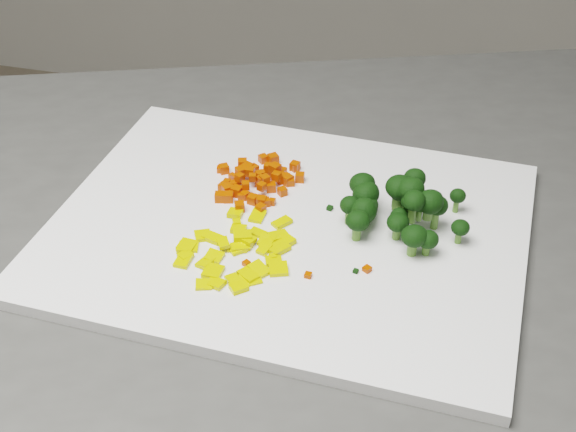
% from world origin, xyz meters
% --- Properties ---
extents(cutting_board, '(0.45, 0.36, 0.01)m').
position_xyz_m(cutting_board, '(0.07, 0.17, 0.91)').
color(cutting_board, white).
rests_on(cutting_board, counter_block).
extents(carrot_pile, '(0.10, 0.10, 0.03)m').
position_xyz_m(carrot_pile, '(0.03, 0.22, 0.93)').
color(carrot_pile, '#C52F02').
rests_on(carrot_pile, cutting_board).
extents(pepper_pile, '(0.11, 0.11, 0.02)m').
position_xyz_m(pepper_pile, '(0.04, 0.12, 0.92)').
color(pepper_pile, '#D9C40B').
rests_on(pepper_pile, cutting_board).
extents(broccoli_pile, '(0.12, 0.12, 0.05)m').
position_xyz_m(broccoli_pile, '(0.18, 0.20, 0.94)').
color(broccoli_pile, black).
rests_on(broccoli_pile, cutting_board).
extents(carrot_cube_0, '(0.01, 0.01, 0.01)m').
position_xyz_m(carrot_cube_0, '(0.04, 0.19, 0.92)').
color(carrot_cube_0, '#C52F02').
rests_on(carrot_cube_0, carrot_pile).
extents(carrot_cube_1, '(0.01, 0.01, 0.01)m').
position_xyz_m(carrot_cube_1, '(-0.00, 0.22, 0.91)').
color(carrot_cube_1, '#C52F02').
rests_on(carrot_cube_1, carrot_pile).
extents(carrot_cube_2, '(0.01, 0.01, 0.01)m').
position_xyz_m(carrot_cube_2, '(-0.01, 0.24, 0.92)').
color(carrot_cube_2, '#C52F02').
rests_on(carrot_cube_2, carrot_pile).
extents(carrot_cube_3, '(0.01, 0.01, 0.01)m').
position_xyz_m(carrot_cube_3, '(0.02, 0.27, 0.92)').
color(carrot_cube_3, '#C52F02').
rests_on(carrot_cube_3, carrot_pile).
extents(carrot_cube_4, '(0.01, 0.01, 0.01)m').
position_xyz_m(carrot_cube_4, '(0.04, 0.21, 0.92)').
color(carrot_cube_4, '#C52F02').
rests_on(carrot_cube_4, carrot_pile).
extents(carrot_cube_5, '(0.01, 0.01, 0.01)m').
position_xyz_m(carrot_cube_5, '(0.02, 0.23, 0.92)').
color(carrot_cube_5, '#C52F02').
rests_on(carrot_cube_5, carrot_pile).
extents(carrot_cube_6, '(0.01, 0.01, 0.01)m').
position_xyz_m(carrot_cube_6, '(0.01, 0.22, 0.92)').
color(carrot_cube_6, '#C52F02').
rests_on(carrot_cube_6, carrot_pile).
extents(carrot_cube_7, '(0.01, 0.01, 0.01)m').
position_xyz_m(carrot_cube_7, '(0.03, 0.19, 0.92)').
color(carrot_cube_7, '#C52F02').
rests_on(carrot_cube_7, carrot_pile).
extents(carrot_cube_8, '(0.01, 0.01, 0.01)m').
position_xyz_m(carrot_cube_8, '(0.04, 0.24, 0.92)').
color(carrot_cube_8, '#C52F02').
rests_on(carrot_cube_8, carrot_pile).
extents(carrot_cube_9, '(0.01, 0.01, 0.01)m').
position_xyz_m(carrot_cube_9, '(0.01, 0.21, 0.92)').
color(carrot_cube_9, '#C52F02').
rests_on(carrot_cube_9, carrot_pile).
extents(carrot_cube_10, '(0.01, 0.01, 0.01)m').
position_xyz_m(carrot_cube_10, '(0.01, 0.23, 0.92)').
color(carrot_cube_10, '#C52F02').
rests_on(carrot_cube_10, carrot_pile).
extents(carrot_cube_11, '(0.01, 0.01, 0.01)m').
position_xyz_m(carrot_cube_11, '(0.03, 0.23, 0.92)').
color(carrot_cube_11, '#C52F02').
rests_on(carrot_cube_11, carrot_pile).
extents(carrot_cube_12, '(0.01, 0.01, 0.01)m').
position_xyz_m(carrot_cube_12, '(0.00, 0.25, 0.92)').
color(carrot_cube_12, '#C52F02').
rests_on(carrot_cube_12, carrot_pile).
extents(carrot_cube_13, '(0.01, 0.01, 0.01)m').
position_xyz_m(carrot_cube_13, '(0.04, 0.22, 0.92)').
color(carrot_cube_13, '#C52F02').
rests_on(carrot_cube_13, carrot_pile).
extents(carrot_cube_14, '(0.01, 0.01, 0.01)m').
position_xyz_m(carrot_cube_14, '(0.02, 0.18, 0.92)').
color(carrot_cube_14, '#C52F02').
rests_on(carrot_cube_14, carrot_pile).
extents(carrot_cube_15, '(0.01, 0.01, 0.01)m').
position_xyz_m(carrot_cube_15, '(0.02, 0.21, 0.92)').
color(carrot_cube_15, '#C52F02').
rests_on(carrot_cube_15, carrot_pile).
extents(carrot_cube_16, '(0.01, 0.01, 0.01)m').
position_xyz_m(carrot_cube_16, '(0.07, 0.24, 0.92)').
color(carrot_cube_16, '#C52F02').
rests_on(carrot_cube_16, carrot_pile).
extents(carrot_cube_17, '(0.01, 0.01, 0.01)m').
position_xyz_m(carrot_cube_17, '(0.05, 0.25, 0.92)').
color(carrot_cube_17, '#C52F02').
rests_on(carrot_cube_17, carrot_pile).
extents(carrot_cube_18, '(0.01, 0.01, 0.01)m').
position_xyz_m(carrot_cube_18, '(0.02, 0.24, 0.92)').
color(carrot_cube_18, '#C52F02').
rests_on(carrot_cube_18, carrot_pile).
extents(carrot_cube_19, '(0.01, 0.01, 0.01)m').
position_xyz_m(carrot_cube_19, '(0.01, 0.19, 0.92)').
color(carrot_cube_19, '#C52F02').
rests_on(carrot_cube_19, carrot_pile).
extents(carrot_cube_20, '(0.01, 0.01, 0.01)m').
position_xyz_m(carrot_cube_20, '(0.01, 0.24, 0.92)').
color(carrot_cube_20, '#C52F02').
rests_on(carrot_cube_20, carrot_pile).
extents(carrot_cube_21, '(0.01, 0.01, 0.01)m').
position_xyz_m(carrot_cube_21, '(0.01, 0.23, 0.92)').
color(carrot_cube_21, '#C52F02').
rests_on(carrot_cube_21, carrot_pile).
extents(carrot_cube_22, '(0.01, 0.01, 0.01)m').
position_xyz_m(carrot_cube_22, '(0.05, 0.24, 0.92)').
color(carrot_cube_22, '#C52F02').
rests_on(carrot_cube_22, carrot_pile).
extents(carrot_cube_23, '(0.01, 0.01, 0.01)m').
position_xyz_m(carrot_cube_23, '(0.06, 0.26, 0.92)').
color(carrot_cube_23, '#C52F02').
rests_on(carrot_cube_23, carrot_pile).
extents(carrot_cube_24, '(0.01, 0.01, 0.01)m').
position_xyz_m(carrot_cube_24, '(0.02, 0.23, 0.92)').
color(carrot_cube_24, '#C52F02').
rests_on(carrot_cube_24, carrot_pile).
extents(carrot_cube_25, '(0.01, 0.01, 0.01)m').
position_xyz_m(carrot_cube_25, '(0.06, 0.23, 0.92)').
color(carrot_cube_25, '#C52F02').
rests_on(carrot_cube_25, carrot_pile).
extents(carrot_cube_26, '(0.01, 0.01, 0.01)m').
position_xyz_m(carrot_cube_26, '(0.03, 0.25, 0.91)').
color(carrot_cube_26, '#C52F02').
rests_on(carrot_cube_26, carrot_pile).
extents(carrot_cube_27, '(0.01, 0.01, 0.01)m').
position_xyz_m(carrot_cube_27, '(0.02, 0.20, 0.91)').
color(carrot_cube_27, '#C52F02').
rests_on(carrot_cube_27, carrot_pile).
extents(carrot_cube_28, '(0.01, 0.01, 0.01)m').
position_xyz_m(carrot_cube_28, '(-0.02, 0.24, 0.91)').
color(carrot_cube_28, '#C52F02').
rests_on(carrot_cube_28, carrot_pile).
extents(carrot_cube_29, '(0.01, 0.01, 0.01)m').
position_xyz_m(carrot_cube_29, '(0.06, 0.21, 0.92)').
color(carrot_cube_29, '#C52F02').
rests_on(carrot_cube_29, carrot_pile).
extents(carrot_cube_30, '(0.01, 0.01, 0.01)m').
position_xyz_m(carrot_cube_30, '(0.06, 0.24, 0.92)').
color(carrot_cube_30, '#C52F02').
rests_on(carrot_cube_30, carrot_pile).
extents(carrot_cube_31, '(0.01, 0.01, 0.01)m').
position_xyz_m(carrot_cube_31, '(0.04, 0.22, 0.92)').
color(carrot_cube_31, '#C52F02').
rests_on(carrot_cube_31, carrot_pile).
extents(carrot_cube_32, '(0.01, 0.01, 0.01)m').
position_xyz_m(carrot_cube_32, '(0.04, 0.24, 0.91)').
color(carrot_cube_32, '#C52F02').
rests_on(carrot_cube_32, carrot_pile).
extents(carrot_cube_33, '(0.01, 0.01, 0.01)m').
position_xyz_m(carrot_cube_33, '(0.00, 0.20, 0.92)').
color(carrot_cube_33, '#C52F02').
rests_on(carrot_cube_33, carrot_pile).
extents(carrot_cube_34, '(0.01, 0.01, 0.01)m').
position_xyz_m(carrot_cube_34, '(0.03, 0.22, 0.92)').
color(carrot_cube_34, '#C52F02').
rests_on(carrot_cube_34, carrot_pile).
extents(carrot_cube_35, '(0.01, 0.01, 0.01)m').
position_xyz_m(carrot_cube_35, '(0.04, 0.24, 0.92)').
color(carrot_cube_35, '#C52F02').
rests_on(carrot_cube_35, carrot_pile).
extents(carrot_cube_36, '(0.01, 0.01, 0.01)m').
position_xyz_m(carrot_cube_36, '(0.01, 0.20, 0.92)').
color(carrot_cube_36, '#C52F02').
rests_on(carrot_cube_36, carrot_pile).
extents(carrot_cube_37, '(0.01, 0.01, 0.01)m').
position_xyz_m(carrot_cube_37, '(0.03, 0.24, 0.92)').
color(carrot_cube_37, '#C52F02').
rests_on(carrot_cube_37, carrot_pile).
extents(carrot_cube_38, '(0.01, 0.01, 0.01)m').
position_xyz_m(carrot_cube_38, '(0.02, 0.22, 0.92)').
color(carrot_cube_38, '#C52F02').
rests_on(carrot_cube_38, carrot_pile).
extents(carrot_cube_39, '(0.01, 0.01, 0.01)m').
position_xyz_m(carrot_cube_39, '(0.04, 0.25, 0.92)').
color(carrot_cube_39, '#C52F02').
rests_on(carrot_cube_39, carrot_pile).
extents(carrot_cube_40, '(0.01, 0.01, 0.01)m').
position_xyz_m(carrot_cube_40, '(0.04, 0.18, 0.92)').
color(carrot_cube_40, '#C52F02').
rests_on(carrot_cube_40, carrot_pile).
extents(carrot_cube_41, '(0.01, 0.01, 0.01)m').
position_xyz_m(carrot_cube_41, '(0.05, 0.23, 0.92)').
color(carrot_cube_41, '#C52F02').
rests_on(carrot_cube_41, carrot_pile).
extents(carrot_cube_42, '(0.01, 0.01, 0.01)m').
position_xyz_m(carrot_cube_42, '(0.02, 0.20, 0.92)').
color(carrot_cube_42, '#C52F02').
rests_on(carrot_cube_42, carrot_pile).
extents(carrot_cube_43, '(0.01, 0.01, 0.01)m').
position_xyz_m(carrot_cube_43, '(0.05, 0.20, 0.91)').
color(carrot_cube_43, '#C52F02').
rests_on(carrot_cube_43, carrot_pile).
extents(carrot_cube_44, '(0.01, 0.01, 0.01)m').
position_xyz_m(carrot_cube_44, '(0.04, 0.19, 0.92)').
color(carrot_cube_44, '#C52F02').
rests_on(carrot_cube_44, carrot_pile).
extents(carrot_cube_45, '(0.01, 0.01, 0.01)m').
position_xyz_m(carrot_cube_45, '(0.04, 0.19, 0.92)').
color(carrot_cube_45, '#C52F02').
rests_on(carrot_cube_45, carrot_pile).
extents(carrot_cube_46, '(0.01, 0.01, 0.01)m').
position_xyz_m(carrot_cube_46, '(0.03, 0.22, 0.92)').
color(carrot_cube_46, '#C52F02').
rests_on(carrot_cube_46, carrot_pile).
extents(carrot_cube_47, '(0.01, 0.01, 0.01)m').
position_xyz_m(carrot_cube_47, '(-0.00, 0.23, 0.91)').
color(carrot_cube_47, '#C52F02').
rests_on(carrot_cube_47, carrot_pile).
extents(carrot_cube_48, '(0.01, 0.01, 0.01)m').
position_xyz_m(carrot_cube_48, '(0.01, 0.23, 0.92)').
color(carrot_cube_48, '#C52F02').
rests_on(carrot_cube_48, carrot_pile).
extents(carrot_cube_49, '(0.01, 0.01, 0.01)m').
position_xyz_m(carrot_cube_49, '(0.04, 0.25, 0.92)').
color(carrot_cube_49, '#C52F02').
rests_on(carrot_cube_49, carrot_pile).
extents(carrot_cube_50, '(0.01, 0.01, 0.01)m').
position_xyz_m(carrot_cube_50, '(0.01, 0.23, 0.91)').
color(carrot_cube_50, '#C52F02').
rests_on(carrot_cube_50, carrot_pile).
extents(carrot_cube_51, '(0.01, 0.01, 0.01)m').
position_xyz_m(carrot_cube_51, '(0.00, 0.19, 0.91)').
color(carrot_cube_51, '#C52F02').
rests_on(carrot_cube_51, carrot_pile).
extents(carrot_cube_52, '(0.01, 0.01, 0.01)m').
position_xyz_m(carrot_cube_52, '(0.01, 0.20, 0.92)').
color(carrot_cube_52, '#C52F02').
rests_on(carrot_cube_52, carrot_pile).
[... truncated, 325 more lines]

